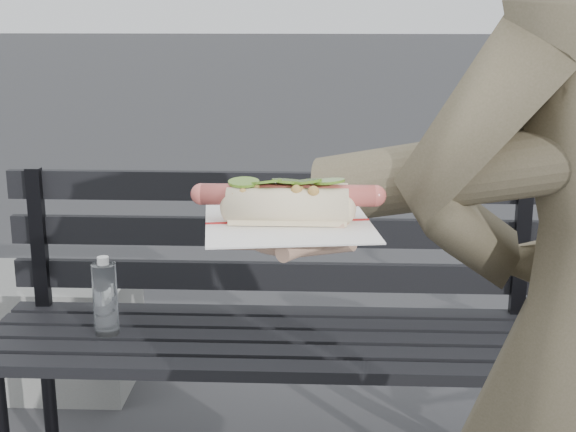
# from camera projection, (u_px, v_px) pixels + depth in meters

# --- Properties ---
(park_bench) EXTENTS (1.50, 0.44, 0.88)m
(park_bench) POSITION_uv_depth(u_px,v_px,m) (270.00, 310.00, 2.14)
(park_bench) COLOR black
(park_bench) RESTS_ON ground
(held_hotdog) EXTENTS (0.64, 0.32, 0.20)m
(held_hotdog) POSITION_uv_depth(u_px,v_px,m) (458.00, 177.00, 0.98)
(held_hotdog) COLOR #4C4733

